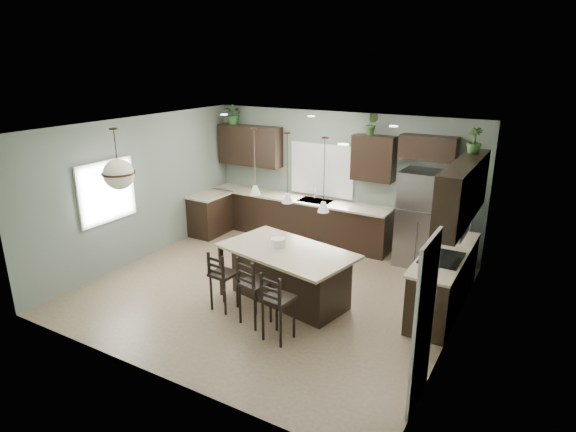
% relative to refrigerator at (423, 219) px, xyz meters
% --- Properties ---
extents(ground, '(6.00, 6.00, 0.00)m').
position_rel_refrigerator_xyz_m(ground, '(-1.92, -2.40, -0.93)').
color(ground, '#9E8466').
rests_on(ground, ground).
extents(pantry_door, '(0.04, 0.82, 2.04)m').
position_rel_refrigerator_xyz_m(pantry_door, '(1.06, -3.95, 0.09)').
color(pantry_door, white).
rests_on(pantry_door, ground).
extents(window_back, '(1.35, 0.02, 1.00)m').
position_rel_refrigerator_xyz_m(window_back, '(-2.32, 0.33, 0.62)').
color(window_back, white).
rests_on(window_back, room_shell).
extents(window_left, '(0.02, 1.10, 1.00)m').
position_rel_refrigerator_xyz_m(window_left, '(-4.90, -3.20, 0.62)').
color(window_left, white).
rests_on(window_left, room_shell).
extents(left_return_cabs, '(0.60, 0.90, 0.90)m').
position_rel_refrigerator_xyz_m(left_return_cabs, '(-4.62, -0.70, -0.48)').
color(left_return_cabs, black).
rests_on(left_return_cabs, ground).
extents(left_return_countertop, '(0.66, 0.96, 0.04)m').
position_rel_refrigerator_xyz_m(left_return_countertop, '(-4.60, -0.70, -0.01)').
color(left_return_countertop, '#BAAD8D').
rests_on(left_return_countertop, left_return_cabs).
extents(back_lower_cabs, '(4.20, 0.60, 0.90)m').
position_rel_refrigerator_xyz_m(back_lower_cabs, '(-2.77, 0.05, -0.48)').
color(back_lower_cabs, black).
rests_on(back_lower_cabs, ground).
extents(back_countertop, '(4.20, 0.66, 0.04)m').
position_rel_refrigerator_xyz_m(back_countertop, '(-2.77, 0.03, -0.01)').
color(back_countertop, '#BAAD8D').
rests_on(back_countertop, back_lower_cabs).
extents(sink_inset, '(0.70, 0.45, 0.01)m').
position_rel_refrigerator_xyz_m(sink_inset, '(-2.32, 0.03, 0.01)').
color(sink_inset, gray).
rests_on(sink_inset, back_countertop).
extents(faucet, '(0.02, 0.02, 0.28)m').
position_rel_refrigerator_xyz_m(faucet, '(-2.32, -0.00, 0.16)').
color(faucet, silver).
rests_on(faucet, back_countertop).
extents(back_upper_left, '(1.55, 0.34, 0.90)m').
position_rel_refrigerator_xyz_m(back_upper_left, '(-4.07, 0.18, 1.02)').
color(back_upper_left, black).
rests_on(back_upper_left, room_shell).
extents(back_upper_right, '(0.85, 0.34, 0.90)m').
position_rel_refrigerator_xyz_m(back_upper_right, '(-1.12, 0.18, 1.02)').
color(back_upper_right, black).
rests_on(back_upper_right, room_shell).
extents(fridge_header, '(1.05, 0.34, 0.45)m').
position_rel_refrigerator_xyz_m(fridge_header, '(-0.07, 0.18, 1.32)').
color(fridge_header, black).
rests_on(fridge_header, room_shell).
extents(right_lower_cabs, '(0.60, 2.35, 0.90)m').
position_rel_refrigerator_xyz_m(right_lower_cabs, '(0.78, -1.53, -0.48)').
color(right_lower_cabs, black).
rests_on(right_lower_cabs, ground).
extents(right_countertop, '(0.66, 2.35, 0.04)m').
position_rel_refrigerator_xyz_m(right_countertop, '(0.76, -1.53, -0.01)').
color(right_countertop, '#BAAD8D').
rests_on(right_countertop, right_lower_cabs).
extents(cooktop, '(0.58, 0.75, 0.02)m').
position_rel_refrigerator_xyz_m(cooktop, '(0.76, -1.80, 0.02)').
color(cooktop, black).
rests_on(cooktop, right_countertop).
extents(wall_oven_front, '(0.01, 0.72, 0.60)m').
position_rel_refrigerator_xyz_m(wall_oven_front, '(0.48, -1.80, -0.48)').
color(wall_oven_front, gray).
rests_on(wall_oven_front, right_lower_cabs).
extents(right_upper_cabs, '(0.34, 2.35, 0.90)m').
position_rel_refrigerator_xyz_m(right_upper_cabs, '(0.91, -1.53, 1.02)').
color(right_upper_cabs, black).
rests_on(right_upper_cabs, room_shell).
extents(microwave, '(0.40, 0.75, 0.40)m').
position_rel_refrigerator_xyz_m(microwave, '(0.86, -1.80, 0.62)').
color(microwave, gray).
rests_on(microwave, right_upper_cabs).
extents(refrigerator, '(0.90, 0.74, 1.85)m').
position_rel_refrigerator_xyz_m(refrigerator, '(0.00, 0.00, 0.00)').
color(refrigerator, gray).
rests_on(refrigerator, ground).
extents(kitchen_island, '(2.34, 1.62, 0.92)m').
position_rel_refrigerator_xyz_m(kitchen_island, '(-1.46, -2.64, -0.46)').
color(kitchen_island, black).
rests_on(kitchen_island, ground).
extents(serving_dish, '(0.24, 0.24, 0.14)m').
position_rel_refrigerator_xyz_m(serving_dish, '(-1.66, -2.60, 0.07)').
color(serving_dish, silver).
rests_on(serving_dish, kitchen_island).
extents(bar_stool_left, '(0.40, 0.40, 1.00)m').
position_rel_refrigerator_xyz_m(bar_stool_left, '(-2.21, -3.34, -0.43)').
color(bar_stool_left, black).
rests_on(bar_stool_left, ground).
extents(bar_stool_center, '(0.48, 0.48, 1.09)m').
position_rel_refrigerator_xyz_m(bar_stool_center, '(-1.54, -3.46, -0.38)').
color(bar_stool_center, black).
rests_on(bar_stool_center, ground).
extents(bar_stool_right, '(0.44, 0.44, 1.06)m').
position_rel_refrigerator_xyz_m(bar_stool_right, '(-1.01, -3.67, -0.39)').
color(bar_stool_right, black).
rests_on(bar_stool_right, ground).
extents(pendant_left, '(0.17, 0.17, 1.10)m').
position_rel_refrigerator_xyz_m(pendant_left, '(-2.15, -2.50, 1.32)').
color(pendant_left, white).
rests_on(pendant_left, room_shell).
extents(pendant_center, '(0.17, 0.17, 1.10)m').
position_rel_refrigerator_xyz_m(pendant_center, '(-1.46, -2.64, 1.32)').
color(pendant_center, white).
rests_on(pendant_center, room_shell).
extents(pendant_right, '(0.17, 0.17, 1.10)m').
position_rel_refrigerator_xyz_m(pendant_right, '(-0.78, -2.78, 1.32)').
color(pendant_right, white).
rests_on(pendant_right, room_shell).
extents(chandelier, '(0.54, 0.54, 1.00)m').
position_rel_refrigerator_xyz_m(chandelier, '(-4.04, -3.61, 1.38)').
color(chandelier, beige).
rests_on(chandelier, room_shell).
extents(plant_back_left, '(0.51, 0.47, 0.47)m').
position_rel_refrigerator_xyz_m(plant_back_left, '(-4.47, 0.15, 1.71)').
color(plant_back_left, '#265324').
rests_on(plant_back_left, back_upper_left).
extents(plant_back_right, '(0.25, 0.21, 0.44)m').
position_rel_refrigerator_xyz_m(plant_back_right, '(-1.18, 0.15, 1.69)').
color(plant_back_right, '#385A27').
rests_on(plant_back_right, back_upper_right).
extents(plant_right_wall, '(0.29, 0.29, 0.41)m').
position_rel_refrigerator_xyz_m(plant_right_wall, '(0.88, -0.84, 1.68)').
color(plant_right_wall, '#365927').
rests_on(plant_right_wall, right_upper_cabs).
extents(room_shell, '(6.00, 6.00, 6.00)m').
position_rel_refrigerator_xyz_m(room_shell, '(-1.92, -2.40, 0.77)').
color(room_shell, slate).
rests_on(room_shell, ground).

